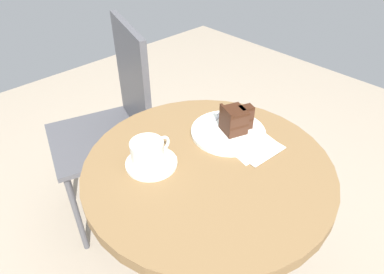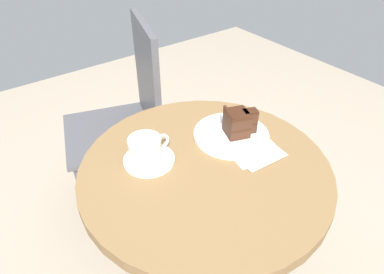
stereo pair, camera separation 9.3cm
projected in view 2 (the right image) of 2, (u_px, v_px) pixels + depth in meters
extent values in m
cylinder|color=brown|center=(205.00, 170.00, 0.94)|extent=(0.68, 0.68, 0.03)
cylinder|color=#B7B7BC|center=(203.00, 244.00, 1.14)|extent=(0.07, 0.07, 0.63)
cylinder|color=silver|center=(149.00, 160.00, 0.94)|extent=(0.14, 0.14, 0.01)
cylinder|color=silver|center=(145.00, 149.00, 0.92)|extent=(0.09, 0.09, 0.06)
cylinder|color=beige|center=(144.00, 140.00, 0.90)|extent=(0.08, 0.08, 0.00)
torus|color=silver|center=(161.00, 142.00, 0.94)|extent=(0.05, 0.01, 0.05)
cube|color=#B7B7BC|center=(158.00, 150.00, 0.96)|extent=(0.03, 0.08, 0.00)
ellipsoid|color=#B7B7BC|center=(171.00, 156.00, 0.94)|extent=(0.02, 0.02, 0.00)
cylinder|color=silver|center=(231.00, 135.00, 1.03)|extent=(0.23, 0.23, 0.01)
cube|color=#422619|center=(236.00, 130.00, 1.02)|extent=(0.08, 0.09, 0.03)
cube|color=#422619|center=(249.00, 127.00, 1.03)|extent=(0.05, 0.04, 0.03)
cube|color=#381C0F|center=(237.00, 124.00, 1.00)|extent=(0.08, 0.09, 0.01)
cube|color=#381C0F|center=(249.00, 122.00, 1.01)|extent=(0.05, 0.04, 0.01)
cube|color=#422619|center=(237.00, 119.00, 0.99)|extent=(0.08, 0.09, 0.03)
cube|color=#422619|center=(250.00, 117.00, 1.00)|extent=(0.05, 0.04, 0.03)
cube|color=#381C0F|center=(238.00, 114.00, 0.98)|extent=(0.08, 0.09, 0.01)
cube|color=#381C0F|center=(250.00, 112.00, 0.99)|extent=(0.05, 0.04, 0.01)
cube|color=#381C0F|center=(228.00, 124.00, 0.99)|extent=(0.03, 0.07, 0.08)
cube|color=#B7B7BC|center=(216.00, 124.00, 1.06)|extent=(0.10, 0.03, 0.00)
cube|color=#B7B7BC|center=(229.00, 116.00, 1.10)|extent=(0.04, 0.03, 0.00)
cube|color=silver|center=(251.00, 147.00, 0.99)|extent=(0.17, 0.17, 0.00)
cube|color=silver|center=(254.00, 151.00, 0.97)|extent=(0.14, 0.14, 0.00)
cylinder|color=#4C4C51|center=(80.00, 157.00, 1.68)|extent=(0.02, 0.02, 0.43)
cylinder|color=#4C4C51|center=(86.00, 205.00, 1.43)|extent=(0.02, 0.02, 0.43)
cylinder|color=#4C4C51|center=(145.00, 144.00, 1.76)|extent=(0.02, 0.02, 0.43)
cylinder|color=#4C4C51|center=(160.00, 187.00, 1.52)|extent=(0.02, 0.02, 0.43)
cube|color=#4C4C51|center=(111.00, 132.00, 1.46)|extent=(0.48, 0.48, 0.02)
cube|color=#4C4C51|center=(147.00, 77.00, 1.37)|extent=(0.13, 0.35, 0.44)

